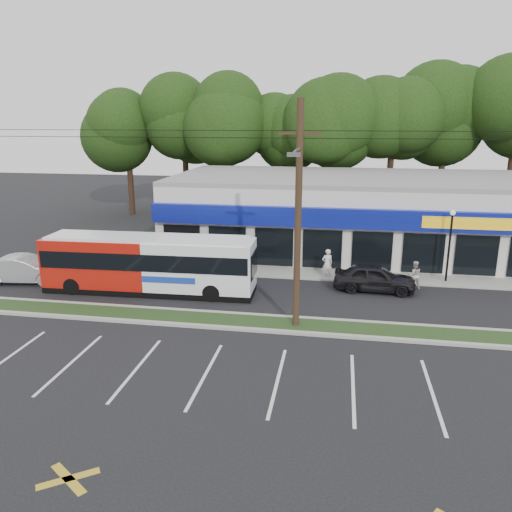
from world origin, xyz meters
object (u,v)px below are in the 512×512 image
at_px(utility_pole, 294,210).
at_px(metrobus, 149,263).
at_px(car_silver, 25,269).
at_px(pedestrian_b, 414,275).
at_px(pedestrian_a, 327,264).
at_px(car_dark, 375,278).
at_px(lamp_post, 450,238).

distance_m(utility_pole, metrobus, 9.66).
bearing_deg(car_silver, pedestrian_b, -91.07).
bearing_deg(pedestrian_b, pedestrian_a, -20.51).
bearing_deg(car_dark, lamp_post, -59.81).
xyz_separation_m(metrobus, pedestrian_a, (9.48, 4.00, -0.75)).
xyz_separation_m(utility_pole, pedestrian_b, (6.17, 6.45, -4.61)).
height_order(utility_pole, pedestrian_a, utility_pole).
xyz_separation_m(utility_pole, metrobus, (-8.14, 3.57, -3.78)).
distance_m(lamp_post, pedestrian_a, 7.07).
bearing_deg(pedestrian_a, utility_pole, 59.82).
relative_size(lamp_post, car_dark, 0.96).
distance_m(metrobus, car_silver, 7.74).
bearing_deg(utility_pole, car_silver, 166.36).
height_order(car_dark, car_silver, car_silver).
xyz_separation_m(car_silver, pedestrian_a, (17.16, 3.73, 0.10)).
bearing_deg(pedestrian_a, car_silver, -7.91).
bearing_deg(utility_pole, pedestrian_b, 46.28).
relative_size(utility_pole, metrobus, 4.32).
height_order(pedestrian_a, pedestrian_b, pedestrian_a).
height_order(lamp_post, metrobus, lamp_post).
relative_size(utility_pole, pedestrian_a, 28.06).
height_order(utility_pole, car_dark, utility_pole).
distance_m(pedestrian_a, pedestrian_b, 4.96).
relative_size(utility_pole, car_silver, 10.48).
bearing_deg(metrobus, pedestrian_b, 9.73).
distance_m(utility_pole, pedestrian_b, 10.05).
distance_m(metrobus, pedestrian_a, 10.31).
height_order(car_silver, pedestrian_b, pedestrian_b).
bearing_deg(pedestrian_b, lamp_post, -152.00).
distance_m(metrobus, car_dark, 12.34).
bearing_deg(utility_pole, metrobus, 156.30).
bearing_deg(car_dark, metrobus, 102.82).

